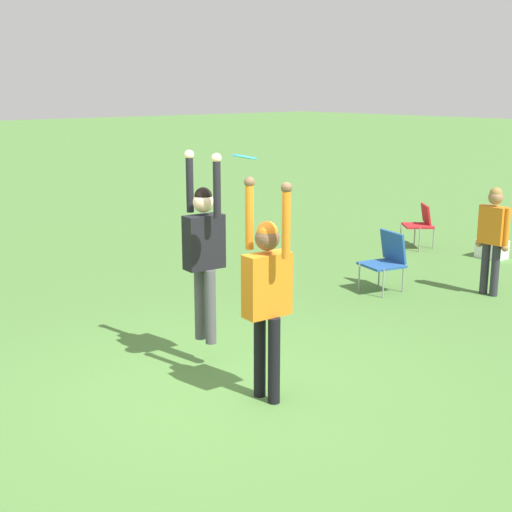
{
  "coord_description": "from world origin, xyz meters",
  "views": [
    {
      "loc": [
        5.33,
        -4.14,
        3.02
      ],
      "look_at": [
        -0.13,
        0.57,
        1.3
      ],
      "focal_mm": 50.0,
      "sensor_mm": 36.0,
      "label": 1
    }
  ],
  "objects_px": {
    "camping_chair_2": "(421,222)",
    "camping_chair_0": "(387,257)",
    "person_jumping": "(204,243)",
    "person_spectator_near": "(493,232)",
    "person_defending": "(267,286)",
    "cooler_box": "(492,249)",
    "frisbee": "(244,157)"
  },
  "relations": [
    {
      "from": "frisbee",
      "to": "cooler_box",
      "type": "height_order",
      "value": "frisbee"
    },
    {
      "from": "person_defending",
      "to": "camping_chair_0",
      "type": "height_order",
      "value": "person_defending"
    },
    {
      "from": "camping_chair_0",
      "to": "cooler_box",
      "type": "height_order",
      "value": "camping_chair_0"
    },
    {
      "from": "person_jumping",
      "to": "camping_chair_0",
      "type": "xyz_separation_m",
      "value": [
        -0.57,
        3.83,
        -0.86
      ]
    },
    {
      "from": "person_jumping",
      "to": "cooler_box",
      "type": "height_order",
      "value": "person_jumping"
    },
    {
      "from": "camping_chair_0",
      "to": "cooler_box",
      "type": "bearing_deg",
      "value": -73.92
    },
    {
      "from": "camping_chair_2",
      "to": "camping_chair_0",
      "type": "bearing_deg",
      "value": 157.03
    },
    {
      "from": "person_spectator_near",
      "to": "camping_chair_0",
      "type": "bearing_deg",
      "value": -139.71
    },
    {
      "from": "frisbee",
      "to": "camping_chair_2",
      "type": "relative_size",
      "value": 0.29
    },
    {
      "from": "frisbee",
      "to": "cooler_box",
      "type": "xyz_separation_m",
      "value": [
        -1.49,
        7.06,
        -2.2
      ]
    },
    {
      "from": "frisbee",
      "to": "person_jumping",
      "type": "bearing_deg",
      "value": 171.94
    },
    {
      "from": "frisbee",
      "to": "person_spectator_near",
      "type": "relative_size",
      "value": 0.15
    },
    {
      "from": "frisbee",
      "to": "cooler_box",
      "type": "distance_m",
      "value": 7.54
    },
    {
      "from": "person_jumping",
      "to": "person_spectator_near",
      "type": "relative_size",
      "value": 1.3
    },
    {
      "from": "person_defending",
      "to": "person_spectator_near",
      "type": "bearing_deg",
      "value": -167.87
    },
    {
      "from": "person_spectator_near",
      "to": "person_defending",
      "type": "bearing_deg",
      "value": -83.35
    },
    {
      "from": "camping_chair_2",
      "to": "cooler_box",
      "type": "distance_m",
      "value": 1.44
    },
    {
      "from": "camping_chair_0",
      "to": "camping_chair_2",
      "type": "distance_m",
      "value": 3.18
    },
    {
      "from": "camping_chair_0",
      "to": "camping_chair_2",
      "type": "xyz_separation_m",
      "value": [
        -1.46,
        2.82,
        -0.01
      ]
    },
    {
      "from": "person_defending",
      "to": "camping_chair_2",
      "type": "height_order",
      "value": "person_defending"
    },
    {
      "from": "person_jumping",
      "to": "frisbee",
      "type": "relative_size",
      "value": 8.65
    },
    {
      "from": "frisbee",
      "to": "camping_chair_0",
      "type": "height_order",
      "value": "frisbee"
    },
    {
      "from": "camping_chair_0",
      "to": "person_spectator_near",
      "type": "relative_size",
      "value": 0.56
    },
    {
      "from": "person_jumping",
      "to": "camping_chair_2",
      "type": "xyz_separation_m",
      "value": [
        -2.04,
        6.66,
        -0.87
      ]
    },
    {
      "from": "person_defending",
      "to": "frisbee",
      "type": "distance_m",
      "value": 1.25
    },
    {
      "from": "camping_chair_2",
      "to": "frisbee",
      "type": "bearing_deg",
      "value": 152.49
    },
    {
      "from": "person_defending",
      "to": "cooler_box",
      "type": "distance_m",
      "value": 7.35
    },
    {
      "from": "person_jumping",
      "to": "cooler_box",
      "type": "distance_m",
      "value": 7.08
    },
    {
      "from": "person_defending",
      "to": "cooler_box",
      "type": "height_order",
      "value": "person_defending"
    },
    {
      "from": "camping_chair_2",
      "to": "cooler_box",
      "type": "relative_size",
      "value": 1.67
    },
    {
      "from": "person_defending",
      "to": "camping_chair_2",
      "type": "relative_size",
      "value": 2.66
    },
    {
      "from": "camping_chair_2",
      "to": "cooler_box",
      "type": "height_order",
      "value": "camping_chair_2"
    }
  ]
}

